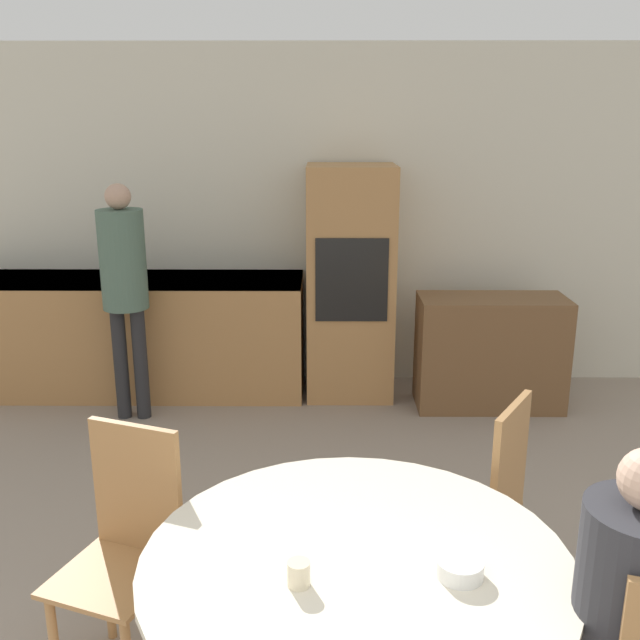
# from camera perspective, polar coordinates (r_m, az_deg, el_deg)

# --- Properties ---
(wall_back) EXTENTS (7.08, 0.05, 2.60)m
(wall_back) POSITION_cam_1_polar(r_m,az_deg,el_deg) (5.60, -0.41, 8.07)
(wall_back) COLOR beige
(wall_back) RESTS_ON ground_plane
(kitchen_counter) EXTENTS (2.60, 0.60, 0.91)m
(kitchen_counter) POSITION_cam_1_polar(r_m,az_deg,el_deg) (5.63, -14.74, -1.08)
(kitchen_counter) COLOR #AD7A47
(kitchen_counter) RESTS_ON ground_plane
(oven_unit) EXTENTS (0.64, 0.59, 1.74)m
(oven_unit) POSITION_cam_1_polar(r_m,az_deg,el_deg) (5.35, 2.43, 2.99)
(oven_unit) COLOR #AD7A47
(oven_unit) RESTS_ON ground_plane
(sideboard) EXTENTS (1.06, 0.45, 0.83)m
(sideboard) POSITION_cam_1_polar(r_m,az_deg,el_deg) (5.35, 13.45, -2.53)
(sideboard) COLOR brown
(sideboard) RESTS_ON ground_plane
(dining_table) EXTENTS (1.36, 1.36, 0.75)m
(dining_table) POSITION_cam_1_polar(r_m,az_deg,el_deg) (2.46, 2.85, -22.14)
(dining_table) COLOR brown
(dining_table) RESTS_ON ground_plane
(chair_far_left) EXTENTS (0.51, 0.51, 0.97)m
(chair_far_left) POSITION_cam_1_polar(r_m,az_deg,el_deg) (2.91, -15.22, -16.56)
(chair_far_left) COLOR #AD7A47
(chair_far_left) RESTS_ON ground_plane
(chair_far_right) EXTENTS (0.55, 0.55, 0.97)m
(chair_far_right) POSITION_cam_1_polar(r_m,az_deg,el_deg) (3.16, 13.14, -13.54)
(chair_far_right) COLOR #AD7A47
(chair_far_right) RESTS_ON ground_plane
(person_seated) EXTENTS (0.32, 0.39, 1.24)m
(person_seated) POSITION_cam_1_polar(r_m,az_deg,el_deg) (2.31, 23.86, -21.38)
(person_seated) COLOR #262628
(person_seated) RESTS_ON ground_plane
(person_standing) EXTENTS (0.31, 0.31, 1.65)m
(person_standing) POSITION_cam_1_polar(r_m,az_deg,el_deg) (5.01, -15.41, 3.42)
(person_standing) COLOR #262628
(person_standing) RESTS_ON ground_plane
(cup) EXTENTS (0.07, 0.07, 0.08)m
(cup) POSITION_cam_1_polar(r_m,az_deg,el_deg) (2.21, -1.78, -19.63)
(cup) COLOR beige
(cup) RESTS_ON dining_table
(bowl_near) EXTENTS (0.14, 0.14, 0.05)m
(bowl_near) POSITION_cam_1_polar(r_m,az_deg,el_deg) (2.29, 11.14, -18.91)
(bowl_near) COLOR white
(bowl_near) RESTS_ON dining_table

